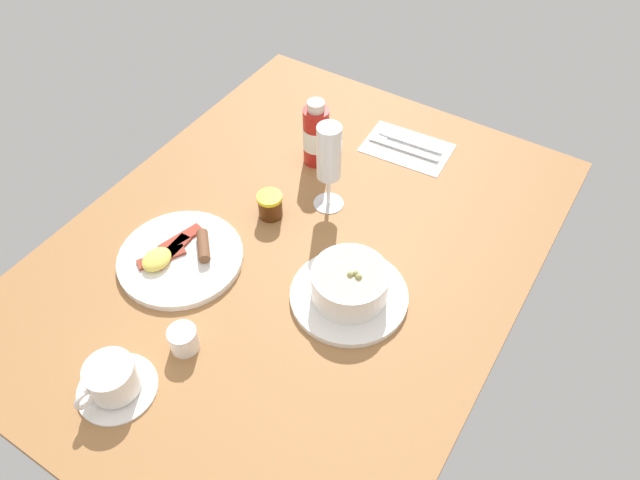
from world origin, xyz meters
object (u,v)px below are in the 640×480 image
Objects in this scene: porridge_bowl at (350,286)px; cutlery_setting at (405,146)px; sauce_bottle_red at (316,135)px; coffee_cup at (113,380)px; wine_glass at (329,157)px; breakfast_plate at (179,257)px; jam_jar at (270,205)px; creamer_jug at (184,340)px.

cutlery_setting is at bearing 13.54° from porridge_bowl.
sauce_bottle_red reaches higher than porridge_bowl.
wine_glass reaches higher than coffee_cup.
breakfast_plate is (-38.04, 6.38, -6.03)cm from sauce_bottle_red.
cutlery_setting is at bearing -21.91° from jam_jar.
sauce_bottle_red is at bearing 41.22° from porridge_bowl.
porridge_bowl reaches higher than cutlery_setting.
creamer_jug reaches higher than cutlery_setting.
sauce_bottle_red is (-14.49, 14.67, 6.71)cm from cutlery_setting.
porridge_bowl is 38.19cm from sauce_bottle_red.
cutlery_setting is at bearing -6.58° from creamer_jug.
jam_jar is 0.23× the size of breakfast_plate.
porridge_bowl is 29.58cm from creamer_jug.
porridge_bowl is at bearing -73.28° from breakfast_plate.
wine_glass is 3.68× the size of jam_jar.
porridge_bowl is 32.92cm from breakfast_plate.
jam_jar is 19.54cm from sauce_bottle_red.
breakfast_plate is (-9.44, 31.44, -2.47)cm from porridge_bowl.
cutlery_setting is 1.02× the size of wine_glass.
creamer_jug is at bearing 142.36° from porridge_bowl.
wine_glass is at bearing -6.84° from coffee_cup.
coffee_cup is (-35.24, 22.13, -0.38)cm from porridge_bowl.
creamer_jug is (-23.41, 18.06, -1.08)cm from porridge_bowl.
creamer_jug is (11.83, -4.08, -0.70)cm from coffee_cup.
cutlery_setting is at bearing -45.36° from sauce_bottle_red.
wine_glass is at bearing 167.83° from cutlery_setting.
jam_jar is at bearing -21.72° from breakfast_plate.
cutlery_setting is at bearing -8.53° from coffee_cup.
porridge_bowl is 1.37× the size of sauce_bottle_red.
wine_glass is 1.27× the size of sauce_bottle_red.
porridge_bowl is at bearing -37.64° from creamer_jug.
jam_jar reaches higher than breakfast_plate.
porridge_bowl is 0.90× the size of breakfast_plate.
cutlery_setting is at bearing -12.17° from wine_glass.
coffee_cup is at bearing -177.79° from jam_jar.
jam_jar is (-8.90, 8.17, -9.85)cm from wine_glass.
coffee_cup reaches higher than cutlery_setting.
wine_glass is at bearing -29.42° from breakfast_plate.
porridge_bowl reaches higher than creamer_jug.
wine_glass is at bearing 40.34° from porridge_bowl.
cutlery_setting is 3.74× the size of jam_jar.
jam_jar is at bearing 68.14° from porridge_bowl.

